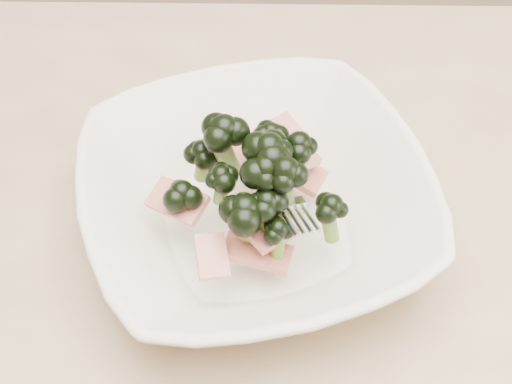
% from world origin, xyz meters
% --- Properties ---
extents(dining_table, '(1.20, 0.80, 0.75)m').
position_xyz_m(dining_table, '(0.00, 0.00, 0.65)').
color(dining_table, tan).
rests_on(dining_table, ground).
extents(broccoli_dish, '(0.36, 0.36, 0.12)m').
position_xyz_m(broccoli_dish, '(-0.05, 0.06, 0.79)').
color(broccoli_dish, beige).
rests_on(broccoli_dish, dining_table).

